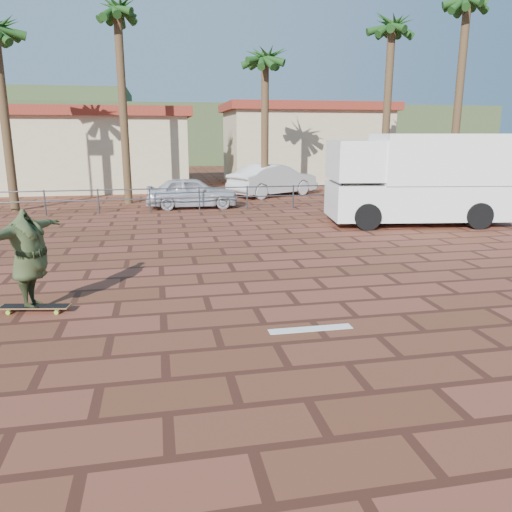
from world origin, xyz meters
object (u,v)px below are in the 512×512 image
(car_silver, at_px, (192,192))
(car_white, at_px, (273,180))
(skateboarder, at_px, (29,258))
(campervan, at_px, (418,177))
(longboard, at_px, (35,307))

(car_silver, height_order, car_white, car_white)
(skateboarder, xyz_separation_m, campervan, (11.23, 7.10, 0.64))
(longboard, bearing_deg, campervan, 42.57)
(car_silver, bearing_deg, car_white, -49.68)
(car_white, bearing_deg, longboard, 123.79)
(longboard, bearing_deg, car_white, 73.44)
(skateboarder, bearing_deg, longboard, -82.04)
(skateboarder, xyz_separation_m, car_silver, (3.71, 12.47, -0.34))
(skateboarder, relative_size, campervan, 0.34)
(campervan, distance_m, car_white, 9.46)
(longboard, relative_size, car_silver, 0.32)
(longboard, height_order, campervan, campervan)
(longboard, bearing_deg, car_silver, 83.74)
(longboard, distance_m, car_silver, 13.03)
(campervan, relative_size, car_silver, 1.62)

